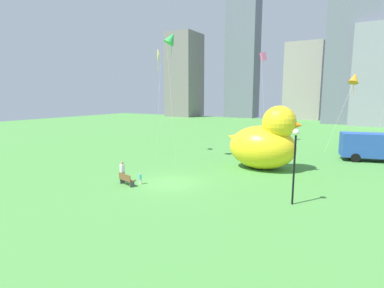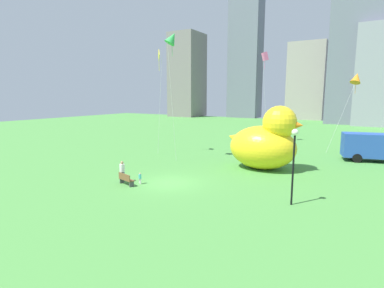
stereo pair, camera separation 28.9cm
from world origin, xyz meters
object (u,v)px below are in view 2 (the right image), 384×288
Objects in this scene: person_child at (140,178)px; box_truck at (373,147)px; kite_yellow at (159,60)px; kite_pink at (265,57)px; person_adult at (122,170)px; kite_orange at (356,78)px; kite_green at (172,39)px; lamppost at (294,152)px; giant_inflatable_duck at (265,142)px; park_bench at (126,179)px.

box_truck is at bearing 50.70° from person_child.
kite_pink reaches higher than kite_yellow.
kite_orange reaches higher than person_adult.
box_truck is at bearing 28.64° from kite_green.
kite_orange is at bearing 84.54° from lamppost.
box_truck is 24.24m from kite_yellow.
person_adult is at bearing -67.58° from kite_yellow.
person_child is 0.12× the size of giant_inflatable_duck.
person_child is at bearing -60.36° from kite_yellow.
lamppost is 20.64m from kite_yellow.
kite_pink is 0.97× the size of kite_green.
kite_pink is at bearing 62.17° from kite_yellow.
giant_inflatable_duck is at bearing 54.65° from park_bench.
kite_green reaches higher than kite_yellow.
kite_green is at bearing 98.40° from person_adult.
giant_inflatable_duck is at bearing -71.06° from kite_pink.
kite_green is (-1.31, 8.85, 11.31)m from person_adult.
kite_orange is (6.22, 11.86, 6.09)m from giant_inflatable_duck.
giant_inflatable_duck is (7.32, 10.33, 2.00)m from park_bench.
park_bench is 1.80× the size of person_child.
person_adult is at bearing -81.60° from kite_green.
box_truck is at bearing -53.78° from kite_orange.
box_truck is (15.04, 18.37, 0.97)m from person_child.
kite_green is (-2.15, 9.38, 11.74)m from park_bench.
kite_yellow is at bearing 112.42° from person_adult.
kite_yellow reaches higher than giant_inflatable_duck.
kite_yellow reaches higher than person_child.
kite_green reaches higher than lamppost.
lamppost is 17.92m from kite_green.
kite_green is at bearing -174.32° from giant_inflatable_duck.
person_adult is at bearing -123.60° from kite_orange.
kite_orange is (-2.22, 3.03, 7.11)m from box_truck.
kite_green is at bearing 108.44° from person_child.
kite_orange is (12.82, 21.40, 8.08)m from person_child.
lamppost is 0.37× the size of kite_pink.
giant_inflatable_duck is 0.75× the size of kite_orange.
kite_pink is 12.37m from kite_orange.
lamppost is 0.40× the size of kite_yellow.
kite_yellow is (-12.66, 1.10, 8.09)m from giant_inflatable_duck.
giant_inflatable_duck is at bearing 117.82° from lamppost.
kite_pink reaches higher than person_child.
box_truck is at bearing -25.00° from kite_pink.
person_child is at bearing 9.24° from person_adult.
person_adult is 0.14× the size of kite_yellow.
kite_yellow reaches higher than box_truck.
kite_yellow is (-21.09, -7.74, 9.11)m from box_truck.
park_bench is at bearing -132.34° from person_child.
person_adult is 0.26× the size of box_truck.
lamppost is at bearing 7.20° from person_child.
person_adult is 0.18× the size of kite_orange.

